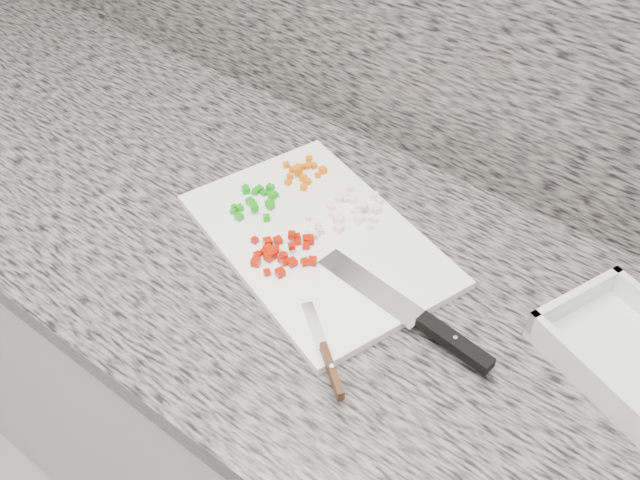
% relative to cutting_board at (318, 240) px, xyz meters
% --- Properties ---
extents(cabinet, '(3.92, 0.62, 0.86)m').
position_rel_cutting_board_xyz_m(cabinet, '(0.08, -0.03, -0.48)').
color(cabinet, beige).
rests_on(cabinet, ground).
extents(countertop, '(3.96, 0.64, 0.04)m').
position_rel_cutting_board_xyz_m(countertop, '(0.08, -0.03, -0.03)').
color(countertop, slate).
rests_on(countertop, cabinet).
extents(backsplash, '(3.92, 0.02, 0.60)m').
position_rel_cutting_board_xyz_m(backsplash, '(0.08, 0.27, 0.29)').
color(backsplash, slate).
rests_on(backsplash, countertop).
extents(cutting_board, '(0.46, 0.38, 0.01)m').
position_rel_cutting_board_xyz_m(cutting_board, '(0.00, 0.00, 0.00)').
color(cutting_board, white).
rests_on(cutting_board, countertop).
extents(carrot_pile, '(0.07, 0.08, 0.02)m').
position_rel_cutting_board_xyz_m(carrot_pile, '(-0.11, 0.10, 0.01)').
color(carrot_pile, '#D96504').
rests_on(carrot_pile, cutting_board).
extents(onion_pile, '(0.09, 0.11, 0.02)m').
position_rel_cutting_board_xyz_m(onion_pile, '(0.01, 0.08, 0.01)').
color(onion_pile, white).
rests_on(onion_pile, cutting_board).
extents(green_pepper_pile, '(0.09, 0.09, 0.02)m').
position_rel_cutting_board_xyz_m(green_pepper_pile, '(-0.12, 0.00, 0.01)').
color(green_pepper_pile, '#15920D').
rests_on(green_pepper_pile, cutting_board).
extents(red_pepper_pile, '(0.11, 0.10, 0.02)m').
position_rel_cutting_board_xyz_m(red_pepper_pile, '(-0.02, -0.06, 0.01)').
color(red_pepper_pile, '#AB1302').
rests_on(red_pepper_pile, cutting_board).
extents(garlic_pile, '(0.04, 0.04, 0.01)m').
position_rel_cutting_board_xyz_m(garlic_pile, '(-0.01, 0.00, 0.01)').
color(garlic_pile, beige).
rests_on(garlic_pile, cutting_board).
extents(chef_knife, '(0.28, 0.06, 0.02)m').
position_rel_cutting_board_xyz_m(chef_knife, '(0.21, -0.05, 0.01)').
color(chef_knife, white).
rests_on(chef_knife, cutting_board).
extents(paring_knife, '(0.14, 0.10, 0.02)m').
position_rel_cutting_board_xyz_m(paring_knife, '(0.15, -0.17, 0.01)').
color(paring_knife, white).
rests_on(paring_knife, cutting_board).
extents(tray, '(0.27, 0.23, 0.05)m').
position_rel_cutting_board_xyz_m(tray, '(0.45, 0.06, 0.01)').
color(tray, silver).
rests_on(tray, countertop).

